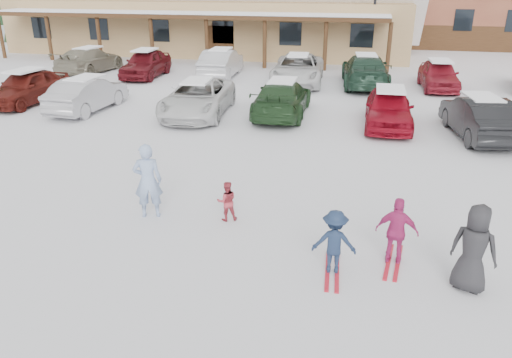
% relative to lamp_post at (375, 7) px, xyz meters
% --- Properties ---
extents(ground, '(160.00, 160.00, 0.00)m').
position_rel_lamp_post_xyz_m(ground, '(-2.62, -23.09, -3.45)').
color(ground, white).
rests_on(ground, ground).
extents(lamp_post, '(0.50, 0.25, 6.09)m').
position_rel_lamp_post_xyz_m(lamp_post, '(0.00, 0.00, 0.00)').
color(lamp_post, black).
rests_on(lamp_post, ground).
extents(adult_skier, '(0.75, 0.62, 1.77)m').
position_rel_lamp_post_xyz_m(adult_skier, '(-4.76, -22.47, -2.56)').
color(adult_skier, '#91A9D4').
rests_on(adult_skier, ground).
extents(toddler_red, '(0.56, 0.51, 0.94)m').
position_rel_lamp_post_xyz_m(toddler_red, '(-2.95, -22.28, -2.98)').
color(toddler_red, '#B13642').
rests_on(toddler_red, ground).
extents(child_navy, '(0.85, 0.52, 1.28)m').
position_rel_lamp_post_xyz_m(child_navy, '(-0.41, -23.94, -2.81)').
color(child_navy, '#192844').
rests_on(child_navy, ground).
extents(skis_child_navy, '(0.28, 1.41, 0.03)m').
position_rel_lamp_post_xyz_m(skis_child_navy, '(-0.41, -23.94, -3.43)').
color(skis_child_navy, red).
rests_on(skis_child_navy, ground).
extents(child_magenta, '(0.84, 0.43, 1.38)m').
position_rel_lamp_post_xyz_m(child_magenta, '(0.73, -23.35, -2.76)').
color(child_magenta, '#BC2B71').
rests_on(child_magenta, ground).
extents(skis_child_magenta, '(0.37, 1.41, 0.03)m').
position_rel_lamp_post_xyz_m(skis_child_magenta, '(0.73, -23.35, -3.43)').
color(skis_child_magenta, red).
rests_on(skis_child_magenta, ground).
extents(bystander_dark, '(0.95, 0.80, 1.65)m').
position_rel_lamp_post_xyz_m(bystander_dark, '(1.99, -23.96, -2.62)').
color(bystander_dark, '#272629').
rests_on(bystander_dark, ground).
extents(parked_car_0, '(2.07, 4.41, 1.46)m').
position_rel_lamp_post_xyz_m(parked_car_0, '(-14.45, -13.35, -2.72)').
color(parked_car_0, '#5A1812').
rests_on(parked_car_0, ground).
extents(parked_car_1, '(1.67, 4.26, 1.38)m').
position_rel_lamp_post_xyz_m(parked_car_1, '(-11.26, -13.91, -2.76)').
color(parked_car_1, '#A6A5A9').
rests_on(parked_car_1, ground).
extents(parked_car_2, '(2.70, 5.17, 1.39)m').
position_rel_lamp_post_xyz_m(parked_car_2, '(-6.60, -13.56, -2.75)').
color(parked_car_2, silver).
rests_on(parked_car_2, ground).
extents(parked_car_3, '(2.07, 4.88, 1.40)m').
position_rel_lamp_post_xyz_m(parked_car_3, '(-3.30, -12.90, -2.75)').
color(parked_car_3, '#224021').
rests_on(parked_car_3, ground).
extents(parked_car_4, '(1.70, 4.18, 1.42)m').
position_rel_lamp_post_xyz_m(parked_car_4, '(0.79, -13.62, -2.74)').
color(parked_car_4, maroon).
rests_on(parked_car_4, ground).
extents(parked_car_5, '(2.17, 4.51, 1.43)m').
position_rel_lamp_post_xyz_m(parked_car_5, '(3.79, -14.29, -2.73)').
color(parked_car_5, black).
rests_on(parked_car_5, ground).
extents(parked_car_7, '(2.31, 4.99, 1.41)m').
position_rel_lamp_post_xyz_m(parked_car_7, '(-15.72, -5.95, -2.74)').
color(parked_car_7, gray).
rests_on(parked_car_7, ground).
extents(parked_car_8, '(1.91, 4.40, 1.48)m').
position_rel_lamp_post_xyz_m(parked_car_8, '(-11.99, -6.50, -2.71)').
color(parked_car_8, maroon).
rests_on(parked_car_8, ground).
extents(parked_car_9, '(1.82, 4.65, 1.51)m').
position_rel_lamp_post_xyz_m(parked_car_9, '(-7.97, -5.57, -2.69)').
color(parked_car_9, '#BBBCC0').
rests_on(parked_car_9, ground).
extents(parked_car_10, '(2.82, 5.53, 1.50)m').
position_rel_lamp_post_xyz_m(parked_car_10, '(-3.58, -6.61, -2.70)').
color(parked_car_10, silver).
rests_on(parked_car_10, ground).
extents(parked_car_11, '(2.67, 5.58, 1.57)m').
position_rel_lamp_post_xyz_m(parked_car_11, '(-0.21, -6.39, -2.66)').
color(parked_car_11, '#203D2D').
rests_on(parked_car_11, ground).
extents(parked_car_12, '(1.86, 4.17, 1.40)m').
position_rel_lamp_post_xyz_m(parked_car_12, '(3.33, -6.31, -2.75)').
color(parked_car_12, maroon).
rests_on(parked_car_12, ground).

